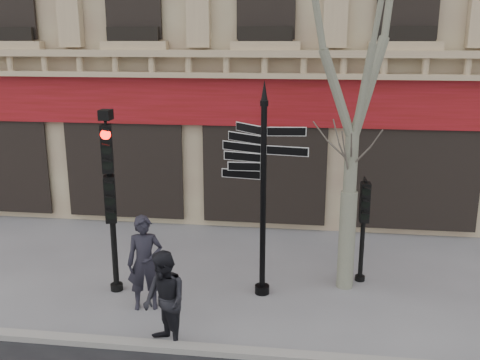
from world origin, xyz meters
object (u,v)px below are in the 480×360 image
object	(u,v)px
pedestrian_b	(165,301)
traffic_signal_main	(110,180)
plane_tree	(360,6)
pedestrian_a	(145,263)
fingerpost	(264,155)
traffic_signal_secondary	(364,213)

from	to	relation	value
pedestrian_b	traffic_signal_main	bearing A→B (deg)	177.96
plane_tree	pedestrian_a	size ratio (longest dim) A/B	4.32
fingerpost	traffic_signal_main	world-z (taller)	fingerpost
pedestrian_a	pedestrian_b	world-z (taller)	pedestrian_a
fingerpost	traffic_signal_main	bearing A→B (deg)	-156.12
plane_tree	pedestrian_a	distance (m)	6.46
traffic_signal_main	pedestrian_a	size ratio (longest dim) A/B	2.02
traffic_signal_secondary	plane_tree	bearing A→B (deg)	-137.23
traffic_signal_main	fingerpost	bearing A→B (deg)	-14.26
plane_tree	pedestrian_b	world-z (taller)	plane_tree
plane_tree	pedestrian_a	bearing A→B (deg)	-159.64
traffic_signal_main	pedestrian_b	xyz separation A→B (m)	(1.63, -1.99, -1.57)
fingerpost	plane_tree	world-z (taller)	plane_tree
plane_tree	pedestrian_a	world-z (taller)	plane_tree
traffic_signal_secondary	pedestrian_b	xyz separation A→B (m)	(-3.58, -3.17, -0.70)
traffic_signal_secondary	pedestrian_a	distance (m)	4.75
pedestrian_a	pedestrian_b	bearing A→B (deg)	-75.42
plane_tree	pedestrian_b	distance (m)	6.54
traffic_signal_main	plane_tree	distance (m)	5.97
pedestrian_b	traffic_signal_secondary	bearing A→B (deg)	90.07
pedestrian_a	pedestrian_b	distance (m)	1.54
traffic_signal_main	pedestrian_a	world-z (taller)	traffic_signal_main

